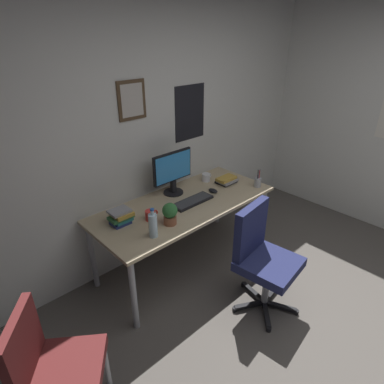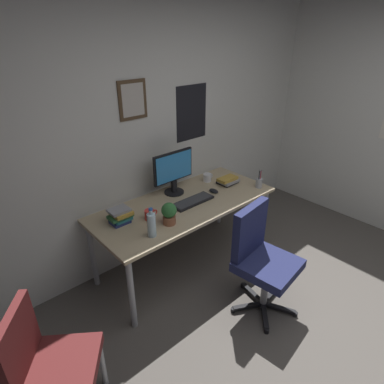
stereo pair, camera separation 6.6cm
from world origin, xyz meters
TOP-DOWN VIEW (x-y plane):
  - ground_plane at (0.00, 0.00)m, footprint 5.28×5.28m
  - wall_back at (-0.00, 2.15)m, footprint 4.40×0.10m
  - desk at (-0.11, 1.68)m, footprint 1.81×0.78m
  - office_chair at (-0.01, 0.84)m, footprint 0.57×0.57m
  - side_chair at (-1.69, 1.07)m, footprint 0.59×0.59m
  - monitor at (-0.06, 1.91)m, footprint 0.46×0.20m
  - keyboard at (-0.06, 1.63)m, footprint 0.43×0.15m
  - computer_mouse at (0.24, 1.64)m, footprint 0.06×0.11m
  - water_bottle at (-0.67, 1.43)m, footprint 0.07×0.07m
  - coffee_mug_near at (-0.54, 1.65)m, footprint 0.13×0.09m
  - coffee_mug_far at (0.39, 1.89)m, footprint 0.13×0.09m
  - potted_plant at (-0.46, 1.48)m, footprint 0.13×0.13m
  - pen_cup at (0.68, 1.42)m, footprint 0.07×0.07m
  - book_stack_left at (0.50, 1.69)m, footprint 0.23×0.17m
  - book_stack_right at (-0.76, 1.78)m, footprint 0.20×0.18m

SIDE VIEW (x-z plane):
  - ground_plane at x=0.00m, z-range 0.00..0.00m
  - side_chair at x=-1.69m, z-range 0.06..0.94m
  - office_chair at x=-0.01m, z-range 0.05..1.00m
  - desk at x=-0.11m, z-range 0.30..1.02m
  - keyboard at x=-0.06m, z-range 0.72..0.75m
  - computer_mouse at x=0.24m, z-range 0.72..0.76m
  - book_stack_left at x=0.50m, z-range 0.72..0.80m
  - coffee_mug_far at x=0.39m, z-range 0.72..0.81m
  - coffee_mug_near at x=-0.54m, z-range 0.72..0.81m
  - pen_cup at x=0.68m, z-range 0.68..0.88m
  - book_stack_right at x=-0.76m, z-range 0.73..0.86m
  - potted_plant at x=-0.46m, z-range 0.73..0.93m
  - water_bottle at x=-0.67m, z-range 0.70..0.96m
  - monitor at x=-0.06m, z-range 0.75..1.18m
  - wall_back at x=0.00m, z-range 0.00..2.60m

